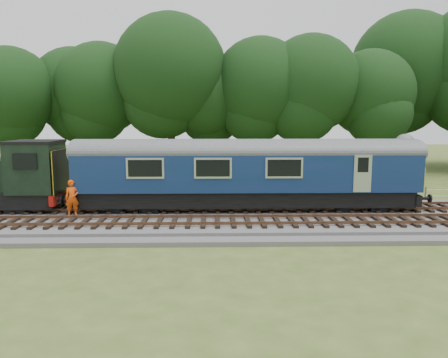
{
  "coord_description": "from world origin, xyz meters",
  "views": [
    {
      "loc": [
        -5.06,
        -21.79,
        5.37
      ],
      "look_at": [
        -4.56,
        1.4,
        2.0
      ],
      "focal_mm": 35.0,
      "sensor_mm": 36.0,
      "label": 1
    }
  ],
  "objects": [
    {
      "name": "ground",
      "position": [
        0.0,
        0.0,
        0.0
      ],
      "size": [
        120.0,
        120.0,
        0.0
      ],
      "primitive_type": "plane",
      "color": "#425820",
      "rests_on": "ground"
    },
    {
      "name": "ballast",
      "position": [
        0.0,
        0.0,
        0.17
      ],
      "size": [
        70.0,
        7.0,
        0.35
      ],
      "primitive_type": "cube",
      "color": "#4C4C4F",
      "rests_on": "ground"
    },
    {
      "name": "track_north",
      "position": [
        0.0,
        1.4,
        0.42
      ],
      "size": [
        67.2,
        2.4,
        0.21
      ],
      "color": "black",
      "rests_on": "ballast"
    },
    {
      "name": "track_south",
      "position": [
        0.0,
        -1.6,
        0.42
      ],
      "size": [
        67.2,
        2.4,
        0.21
      ],
      "color": "black",
      "rests_on": "ballast"
    },
    {
      "name": "fence",
      "position": [
        0.0,
        4.5,
        0.0
      ],
      "size": [
        64.0,
        0.12,
        1.0
      ],
      "primitive_type": null,
      "color": "#6B6054",
      "rests_on": "ground"
    },
    {
      "name": "tree_line",
      "position": [
        0.0,
        22.0,
        0.0
      ],
      "size": [
        70.0,
        8.0,
        18.0
      ],
      "primitive_type": null,
      "color": "black",
      "rests_on": "ground"
    },
    {
      "name": "dmu_railcar",
      "position": [
        -3.34,
        1.4,
        2.61
      ],
      "size": [
        18.05,
        2.86,
        3.88
      ],
      "color": "black",
      "rests_on": "ground"
    },
    {
      "name": "worker",
      "position": [
        -12.23,
        -0.07,
        1.27
      ],
      "size": [
        0.79,
        0.68,
        1.84
      ],
      "primitive_type": "imported",
      "rotation": [
        0.0,
        0.0,
        0.43
      ],
      "color": "#FB500D",
      "rests_on": "ballast"
    }
  ]
}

